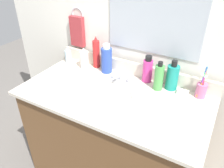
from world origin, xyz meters
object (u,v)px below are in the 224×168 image
at_px(bottle_toner_green, 159,77).
at_px(bottle_spray_red, 96,53).
at_px(bottle_shampoo_blue, 107,59).
at_px(bottle_lotion_white, 84,59).
at_px(bottle_gel_clear, 68,56).
at_px(bottle_mouthwash_teal, 172,77).
at_px(bottle_soap_pink, 148,70).
at_px(soap_bar, 183,92).
at_px(faucet, 121,78).
at_px(cup_pink, 201,89).
at_px(hand_towel, 77,31).

bearing_deg(bottle_toner_green, bottle_spray_red, 172.10).
bearing_deg(bottle_shampoo_blue, bottle_lotion_white, -169.50).
relative_size(bottle_gel_clear, bottle_mouthwash_teal, 0.58).
distance_m(bottle_soap_pink, soap_bar, 0.26).
height_order(faucet, bottle_shampoo_blue, bottle_shampoo_blue).
height_order(bottle_shampoo_blue, cup_pink, bottle_shampoo_blue).
distance_m(faucet, bottle_mouthwash_teal, 0.32).
bearing_deg(soap_bar, hand_towel, 173.46).
distance_m(bottle_gel_clear, cup_pink, 0.95).
bearing_deg(hand_towel, bottle_lotion_white, -40.52).
height_order(bottle_shampoo_blue, soap_bar, bottle_shampoo_blue).
xyz_separation_m(faucet, cup_pink, (0.48, 0.08, 0.03)).
relative_size(bottle_toner_green, bottle_mouthwash_teal, 0.97).
distance_m(bottle_soap_pink, cup_pink, 0.34).
xyz_separation_m(bottle_soap_pink, soap_bar, (0.25, -0.04, -0.07)).
height_order(bottle_toner_green, bottle_spray_red, bottle_spray_red).
height_order(bottle_lotion_white, bottle_mouthwash_teal, bottle_mouthwash_teal).
bearing_deg(hand_towel, bottle_gel_clear, -107.60).
bearing_deg(cup_pink, soap_bar, -167.13).
bearing_deg(bottle_soap_pink, bottle_spray_red, 178.47).
bearing_deg(bottle_soap_pink, bottle_gel_clear, -176.55).
height_order(hand_towel, bottle_lotion_white, hand_towel).
xyz_separation_m(bottle_gel_clear, bottle_lotion_white, (0.16, -0.01, 0.02)).
height_order(bottle_lotion_white, bottle_toner_green, bottle_toner_green).
relative_size(bottle_toner_green, soap_bar, 2.90).
distance_m(faucet, cup_pink, 0.49).
xyz_separation_m(hand_towel, bottle_soap_pink, (0.58, -0.06, -0.14)).
relative_size(bottle_lotion_white, bottle_spray_red, 0.67).
xyz_separation_m(bottle_soap_pink, bottle_shampoo_blue, (-0.29, -0.02, 0.01)).
xyz_separation_m(faucet, bottle_lotion_white, (-0.32, 0.05, 0.04)).
relative_size(bottle_gel_clear, bottle_spray_red, 0.48).
xyz_separation_m(faucet, bottle_mouthwash_teal, (0.30, 0.09, 0.05)).
height_order(bottle_mouthwash_teal, cup_pink, cup_pink).
relative_size(bottle_soap_pink, soap_bar, 2.79).
distance_m(faucet, bottle_lotion_white, 0.33).
bearing_deg(cup_pink, bottle_mouthwash_teal, 178.09).
height_order(bottle_toner_green, bottle_shampoo_blue, bottle_shampoo_blue).
height_order(hand_towel, bottle_spray_red, hand_towel).
height_order(bottle_soap_pink, bottle_mouthwash_teal, bottle_mouthwash_teal).
height_order(hand_towel, bottle_gel_clear, hand_towel).
bearing_deg(bottle_shampoo_blue, hand_towel, 165.31).
relative_size(bottle_gel_clear, bottle_toner_green, 0.60).
bearing_deg(faucet, soap_bar, 8.77).
height_order(bottle_gel_clear, bottle_shampoo_blue, bottle_shampoo_blue).
bearing_deg(bottle_toner_green, bottle_lotion_white, 179.25).
bearing_deg(hand_towel, faucet, -19.09).
distance_m(bottle_lotion_white, cup_pink, 0.80).
distance_m(bottle_toner_green, bottle_shampoo_blue, 0.39).
height_order(bottle_gel_clear, soap_bar, bottle_gel_clear).
bearing_deg(faucet, bottle_gel_clear, 172.81).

